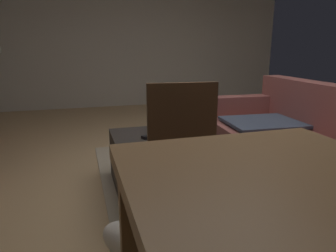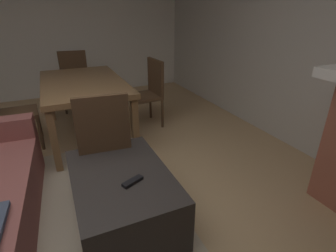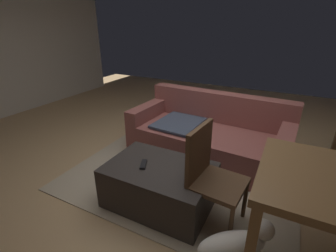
{
  "view_description": "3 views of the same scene",
  "coord_description": "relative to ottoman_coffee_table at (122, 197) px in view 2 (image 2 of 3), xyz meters",
  "views": [
    {
      "loc": [
        2.19,
        -1.15,
        1.13
      ],
      "look_at": [
        0.17,
        -0.55,
        0.58
      ],
      "focal_mm": 32.08,
      "sensor_mm": 36.0,
      "label": 1
    },
    {
      "loc": [
        -1.51,
        -0.24,
        1.55
      ],
      "look_at": [
        0.47,
        -1.13,
        0.57
      ],
      "focal_mm": 27.64,
      "sensor_mm": 36.0,
      "label": 2
    },
    {
      "loc": [
        1.09,
        -2.3,
        1.72
      ],
      "look_at": [
        0.38,
        -0.94,
        1.06
      ],
      "focal_mm": 25.86,
      "sensor_mm": 36.0,
      "label": 3
    }
  ],
  "objects": [
    {
      "name": "ottoman_coffee_table",
      "position": [
        0.0,
        0.0,
        0.0
      ],
      "size": [
        1.02,
        0.7,
        0.44
      ],
      "primitive_type": "cube",
      "color": "#2D2826",
      "rests_on": "ground"
    },
    {
      "name": "tv_remote",
      "position": [
        -0.15,
        -0.05,
        0.23
      ],
      "size": [
        0.11,
        0.17,
        0.02
      ],
      "primitive_type": "cube",
      "rotation": [
        0.0,
        0.0,
        0.41
      ],
      "color": "black",
      "rests_on": "ottoman_coffee_table"
    },
    {
      "name": "area_rug",
      "position": [
        -0.0,
        0.55,
        -0.21
      ],
      "size": [
        2.6,
        2.0,
        0.01
      ],
      "primitive_type": "cube",
      "color": "tan",
      "rests_on": "ground"
    },
    {
      "name": "small_dog",
      "position": [
        0.84,
        -0.3,
        -0.04
      ],
      "size": [
        0.56,
        0.5,
        0.3
      ],
      "color": "silver",
      "rests_on": "ground"
    },
    {
      "name": "dining_chair_north",
      "position": [
        1.7,
        0.88,
        0.31
      ],
      "size": [
        0.46,
        0.46,
        0.93
      ],
      "color": "#513823",
      "rests_on": "ground"
    },
    {
      "name": "wall_right_window_side",
      "position": [
        3.78,
        0.57,
        1.21
      ],
      "size": [
        0.12,
        6.11,
        2.86
      ],
      "primitive_type": "cube",
      "color": "white",
      "rests_on": "ground"
    },
    {
      "name": "dining_table",
      "position": [
        1.7,
        0.01,
        0.45
      ],
      "size": [
        1.64,
        0.96,
        0.74
      ],
      "color": "brown",
      "rests_on": "ground"
    },
    {
      "name": "dining_chair_west",
      "position": [
        0.49,
        0.02,
        0.31
      ],
      "size": [
        0.48,
        0.48,
        0.93
      ],
      "color": "#513823",
      "rests_on": "ground"
    },
    {
      "name": "dining_chair_south",
      "position": [
        1.71,
        -0.87,
        0.31
      ],
      "size": [
        0.47,
        0.47,
        0.93
      ],
      "color": "#513823",
      "rests_on": "ground"
    },
    {
      "name": "dining_chair_east",
      "position": [
        2.91,
        -0.0,
        0.31
      ],
      "size": [
        0.48,
        0.48,
        0.93
      ],
      "color": "#513823",
      "rests_on": "ground"
    }
  ]
}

